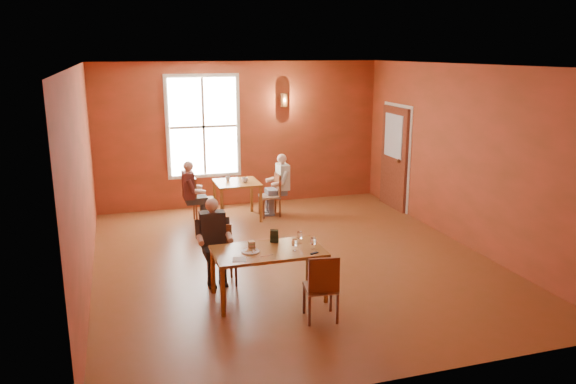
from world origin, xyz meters
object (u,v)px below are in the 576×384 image
object	(u,v)px
diner_main	(222,245)
diner_maroon	(202,192)
second_table	(237,200)
diner_white	(271,187)
main_table	(268,274)
chair_diner_main	(222,256)
chair_diner_maroon	(204,199)
chair_empty	(321,286)
chair_diner_white	(269,195)

from	to	relation	value
diner_main	diner_maroon	size ratio (longest dim) A/B	0.99
diner_main	second_table	distance (m)	3.21
diner_white	main_table	bearing A→B (deg)	164.01
main_table	diner_white	size ratio (longest dim) A/B	1.22
main_table	diner_maroon	size ratio (longest dim) A/B	1.23
main_table	second_table	world-z (taller)	second_table
chair_diner_main	chair_diner_maroon	distance (m)	3.06
chair_empty	second_table	size ratio (longest dim) A/B	1.02
chair_diner_white	diner_white	world-z (taller)	diner_white
second_table	chair_diner_maroon	bearing A→B (deg)	180.00
chair_diner_main	second_table	xyz separation A→B (m)	(0.88, 3.05, -0.04)
second_table	diner_maroon	bearing A→B (deg)	180.00
chair_empty	diner_maroon	distance (m)	4.54
main_table	chair_diner_white	xyz separation A→B (m)	(1.03, 3.70, 0.08)
main_table	chair_diner_maroon	xyz separation A→B (m)	(-0.27, 3.70, 0.11)
diner_white	diner_maroon	world-z (taller)	diner_white
diner_maroon	diner_main	bearing A→B (deg)	-3.73
chair_diner_main	second_table	size ratio (longest dim) A/B	0.97
second_table	diner_maroon	xyz separation A→B (m)	(-0.68, 0.00, 0.22)
chair_diner_main	chair_empty	distance (m)	1.71
chair_diner_main	diner_maroon	xyz separation A→B (m)	(0.20, 3.05, 0.18)
chair_empty	diner_white	xyz separation A→B (m)	(0.61, 4.47, 0.16)
main_table	chair_diner_main	bearing A→B (deg)	127.57
diner_main	second_table	size ratio (longest dim) A/B	1.39
main_table	second_table	distance (m)	3.72
diner_white	chair_empty	bearing A→B (deg)	172.18
diner_main	diner_white	bearing A→B (deg)	-116.86
chair_diner_main	diner_white	bearing A→B (deg)	-117.09
chair_diner_main	chair_diner_maroon	world-z (taller)	chair_diner_maroon
diner_white	diner_maroon	size ratio (longest dim) A/B	1.01
second_table	diner_white	bearing A→B (deg)	0.00
chair_diner_main	chair_empty	xyz separation A→B (m)	(0.95, -1.42, 0.02)
chair_diner_white	diner_white	distance (m)	0.17
chair_diner_main	chair_diner_maroon	xyz separation A→B (m)	(0.23, 3.05, 0.04)
main_table	diner_maroon	distance (m)	3.72
chair_diner_main	chair_diner_white	xyz separation A→B (m)	(1.53, 3.05, 0.01)
diner_main	chair_diner_maroon	world-z (taller)	diner_main
main_table	diner_maroon	bearing A→B (deg)	94.62
chair_diner_maroon	diner_maroon	world-z (taller)	diner_maroon
diner_maroon	chair_empty	bearing A→B (deg)	9.47
main_table	diner_main	size ratio (longest dim) A/B	1.24
diner_main	diner_maroon	bearing A→B (deg)	-93.73
second_table	diner_maroon	world-z (taller)	diner_maroon
diner_maroon	main_table	bearing A→B (deg)	4.62
diner_main	second_table	bearing A→B (deg)	-105.95
second_table	main_table	bearing A→B (deg)	-95.88
diner_main	chair_diner_maroon	size ratio (longest dim) A/B	1.30
chair_diner_main	second_table	distance (m)	3.18
diner_main	second_table	world-z (taller)	diner_main
chair_diner_maroon	diner_maroon	bearing A→B (deg)	-90.00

